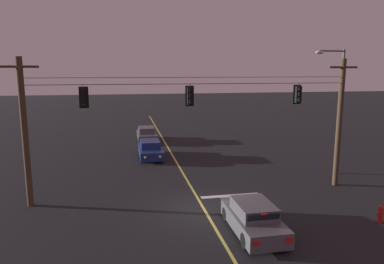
# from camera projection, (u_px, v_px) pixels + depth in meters

# --- Properties ---
(ground_plane) EXTENTS (180.00, 180.00, 0.00)m
(ground_plane) POSITION_uv_depth(u_px,v_px,m) (204.00, 209.00, 17.90)
(ground_plane) COLOR black
(lane_centre_stripe) EXTENTS (0.14, 60.00, 0.01)m
(lane_centre_stripe) POSITION_uv_depth(u_px,v_px,m) (179.00, 166.00, 25.90)
(lane_centre_stripe) COLOR #D1C64C
(lane_centre_stripe) RESTS_ON ground
(stop_bar_paint) EXTENTS (3.40, 0.36, 0.01)m
(stop_bar_paint) POSITION_uv_depth(u_px,v_px,m) (230.00, 196.00, 19.88)
(stop_bar_paint) COLOR silver
(stop_bar_paint) RESTS_ON ground
(signal_span_assembly) EXTENTS (19.47, 0.32, 7.68)m
(signal_span_assembly) POSITION_uv_depth(u_px,v_px,m) (195.00, 125.00, 19.41)
(signal_span_assembly) COLOR #423021
(signal_span_assembly) RESTS_ON ground
(traffic_light_leftmost) EXTENTS (0.48, 0.41, 1.22)m
(traffic_light_leftmost) POSITION_uv_depth(u_px,v_px,m) (83.00, 98.00, 18.00)
(traffic_light_leftmost) COLOR black
(traffic_light_left_inner) EXTENTS (0.48, 0.41, 1.22)m
(traffic_light_left_inner) POSITION_uv_depth(u_px,v_px,m) (190.00, 96.00, 19.05)
(traffic_light_left_inner) COLOR black
(traffic_light_centre) EXTENTS (0.48, 0.41, 1.22)m
(traffic_light_centre) POSITION_uv_depth(u_px,v_px,m) (298.00, 95.00, 20.25)
(traffic_light_centre) COLOR black
(car_waiting_near_lane) EXTENTS (1.80, 4.33, 1.39)m
(car_waiting_near_lane) POSITION_uv_depth(u_px,v_px,m) (253.00, 218.00, 15.31)
(car_waiting_near_lane) COLOR #4C4C51
(car_waiting_near_lane) RESTS_ON ground
(car_oncoming_lead) EXTENTS (1.80, 4.42, 1.39)m
(car_oncoming_lead) POSITION_uv_depth(u_px,v_px,m) (150.00, 150.00, 28.49)
(car_oncoming_lead) COLOR navy
(car_oncoming_lead) RESTS_ON ground
(car_oncoming_trailing) EXTENTS (1.80, 4.42, 1.39)m
(car_oncoming_trailing) POSITION_uv_depth(u_px,v_px,m) (147.00, 135.00, 35.22)
(car_oncoming_trailing) COLOR #4C4C51
(car_oncoming_trailing) RESTS_ON ground
(street_lamp_corner) EXTENTS (2.11, 0.30, 8.36)m
(street_lamp_corner) POSITION_uv_depth(u_px,v_px,m) (336.00, 101.00, 23.32)
(street_lamp_corner) COLOR #4C4F54
(street_lamp_corner) RESTS_ON ground
(fire_hydrant) EXTENTS (0.44, 0.22, 0.84)m
(fire_hydrant) POSITION_uv_depth(u_px,v_px,m) (381.00, 214.00, 16.30)
(fire_hydrant) COLOR red
(fire_hydrant) RESTS_ON ground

